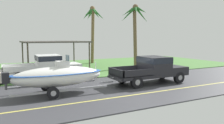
{
  "coord_description": "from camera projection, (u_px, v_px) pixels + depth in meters",
  "views": [
    {
      "loc": [
        -7.81,
        -11.84,
        3.17
      ],
      "look_at": [
        -1.0,
        1.45,
        1.53
      ],
      "focal_mm": 34.84,
      "sensor_mm": 36.0,
      "label": 1
    }
  ],
  "objects": [
    {
      "name": "ground",
      "position": [
        89.0,
        70.0,
        21.78
      ],
      "size": [
        36.0,
        22.0,
        0.11
      ],
      "color": "#38383D"
    },
    {
      "name": "pickup_truck_towing",
      "position": [
        154.0,
        68.0,
        15.44
      ],
      "size": [
        5.69,
        2.14,
        1.87
      ],
      "color": "black",
      "rests_on": "ground"
    },
    {
      "name": "boat_on_trailer",
      "position": [
        58.0,
        76.0,
        12.37
      ],
      "size": [
        6.4,
        2.22,
        2.21
      ],
      "color": "gray",
      "rests_on": "ground"
    },
    {
      "name": "parked_pickup_background",
      "position": [
        48.0,
        65.0,
        17.12
      ],
      "size": [
        6.0,
        2.07,
        1.86
      ],
      "color": "silver",
      "rests_on": "ground"
    },
    {
      "name": "carport_awning",
      "position": [
        54.0,
        42.0,
        22.66
      ],
      "size": [
        6.3,
        5.68,
        2.87
      ],
      "color": "#4C4238",
      "rests_on": "ground"
    },
    {
      "name": "palm_tree_near_right",
      "position": [
        93.0,
        21.0,
        26.65
      ],
      "size": [
        2.62,
        3.13,
        7.1
      ],
      "color": "brown",
      "rests_on": "ground"
    },
    {
      "name": "palm_tree_mid",
      "position": [
        135.0,
        22.0,
        23.39
      ],
      "size": [
        3.26,
        3.0,
        6.8
      ],
      "color": "brown",
      "rests_on": "ground"
    }
  ]
}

